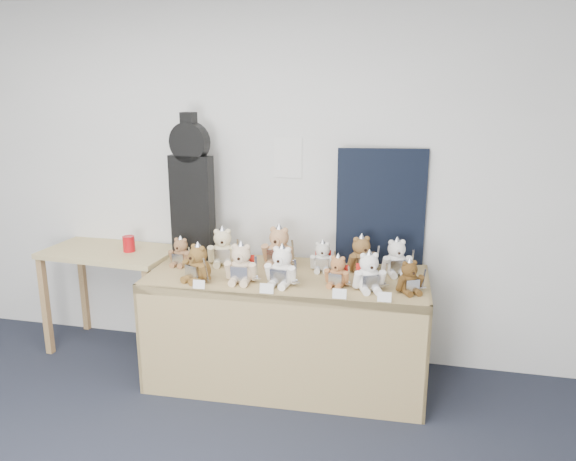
% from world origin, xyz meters
% --- Properties ---
extents(room_shell, '(6.00, 6.00, 6.00)m').
position_xyz_m(room_shell, '(0.58, 2.49, 1.55)').
color(room_shell, silver).
rests_on(room_shell, floor).
extents(display_table, '(1.95, 0.86, 0.80)m').
position_xyz_m(display_table, '(0.68, 1.96, 0.63)').
color(display_table, '#9A7D4E').
rests_on(display_table, floor).
extents(side_table, '(1.03, 0.62, 0.83)m').
position_xyz_m(side_table, '(-0.78, 2.21, 0.70)').
color(side_table, tan).
rests_on(side_table, floor).
extents(guitar_case, '(0.34, 0.14, 1.08)m').
position_xyz_m(guitar_case, '(-0.10, 2.27, 1.33)').
color(guitar_case, black).
rests_on(guitar_case, display_table).
extents(navy_board, '(0.63, 0.12, 0.84)m').
position_xyz_m(navy_board, '(1.28, 2.42, 1.22)').
color(navy_board, black).
rests_on(navy_board, display_table).
extents(red_cup, '(0.09, 0.09, 0.12)m').
position_xyz_m(red_cup, '(-0.61, 2.21, 0.89)').
color(red_cup, '#AC0B11').
rests_on(red_cup, side_table).
extents(teddy_front_far_left, '(0.23, 0.23, 0.29)m').
position_xyz_m(teddy_front_far_left, '(0.12, 1.78, 0.92)').
color(teddy_front_far_left, brown).
rests_on(teddy_front_far_left, display_table).
extents(teddy_front_left, '(0.25, 0.21, 0.30)m').
position_xyz_m(teddy_front_left, '(0.41, 1.83, 0.92)').
color(teddy_front_left, '#D0B392').
rests_on(teddy_front_left, display_table).
extents(teddy_front_centre, '(0.24, 0.21, 0.30)m').
position_xyz_m(teddy_front_centre, '(0.69, 1.83, 0.92)').
color(teddy_front_centre, white).
rests_on(teddy_front_centre, display_table).
extents(teddy_front_right, '(0.19, 0.17, 0.23)m').
position_xyz_m(teddy_front_right, '(1.05, 1.90, 0.89)').
color(teddy_front_right, '#9F653C').
rests_on(teddy_front_right, display_table).
extents(teddy_front_far_right, '(0.24, 0.22, 0.28)m').
position_xyz_m(teddy_front_far_right, '(1.25, 1.86, 0.91)').
color(teddy_front_far_right, white).
rests_on(teddy_front_far_right, display_table).
extents(teddy_front_end, '(0.20, 0.19, 0.24)m').
position_xyz_m(teddy_front_end, '(1.51, 1.88, 0.90)').
color(teddy_front_end, '#51371B').
rests_on(teddy_front_end, display_table).
extents(teddy_back_left, '(0.25, 0.23, 0.30)m').
position_xyz_m(teddy_back_left, '(0.17, 2.16, 0.92)').
color(teddy_back_left, beige).
rests_on(teddy_back_left, display_table).
extents(teddy_back_centre_left, '(0.27, 0.23, 0.33)m').
position_xyz_m(teddy_back_centre_left, '(0.58, 2.21, 0.93)').
color(teddy_back_centre_left, tan).
rests_on(teddy_back_centre_left, display_table).
extents(teddy_back_centre_right, '(0.20, 0.17, 0.24)m').
position_xyz_m(teddy_back_centre_right, '(0.90, 2.18, 0.90)').
color(teddy_back_centre_right, beige).
rests_on(teddy_back_centre_right, display_table).
extents(teddy_back_right, '(0.25, 0.24, 0.29)m').
position_xyz_m(teddy_back_right, '(1.17, 2.21, 0.92)').
color(teddy_back_right, brown).
rests_on(teddy_back_right, display_table).
extents(teddy_back_end, '(0.24, 0.22, 0.29)m').
position_xyz_m(teddy_back_end, '(1.41, 2.21, 0.92)').
color(teddy_back_end, silver).
rests_on(teddy_back_end, display_table).
extents(teddy_back_far_left, '(0.19, 0.16, 0.24)m').
position_xyz_m(teddy_back_far_left, '(-0.12, 2.07, 0.90)').
color(teddy_back_far_left, brown).
rests_on(teddy_back_far_left, display_table).
extents(entry_card_a, '(0.08, 0.02, 0.06)m').
position_xyz_m(entry_card_a, '(0.19, 1.64, 0.83)').
color(entry_card_a, silver).
rests_on(entry_card_a, display_table).
extents(entry_card_b, '(0.09, 0.02, 0.06)m').
position_xyz_m(entry_card_b, '(0.63, 1.65, 0.84)').
color(entry_card_b, silver).
rests_on(entry_card_b, display_table).
extents(entry_card_c, '(0.09, 0.02, 0.06)m').
position_xyz_m(entry_card_c, '(1.09, 1.67, 0.84)').
color(entry_card_c, silver).
rests_on(entry_card_c, display_table).
extents(entry_card_d, '(0.08, 0.02, 0.06)m').
position_xyz_m(entry_card_d, '(1.36, 1.68, 0.83)').
color(entry_card_d, silver).
rests_on(entry_card_d, display_table).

